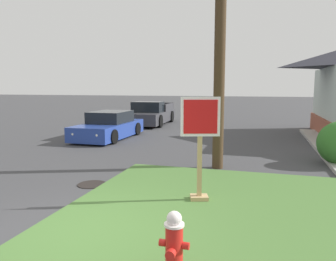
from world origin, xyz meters
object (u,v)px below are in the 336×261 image
Objects in this scene: pickup_truck_charcoal at (151,115)px; fire_hydrant at (174,244)px; parked_sedan_blue at (109,127)px; manhole_cover at (92,184)px; stop_sign at (200,149)px.

fire_hydrant is at bearing -69.89° from pickup_truck_charcoal.
pickup_truck_charcoal is at bearing 89.88° from parked_sedan_blue.
parked_sedan_blue is at bearing 113.03° from manhole_cover.
manhole_cover is 0.16× the size of parked_sedan_blue.
manhole_cover is at bearing -77.24° from pickup_truck_charcoal.
fire_hydrant is 0.15× the size of pickup_truck_charcoal.
pickup_truck_charcoal reaches higher than parked_sedan_blue.
manhole_cover is at bearing -66.97° from parked_sedan_blue.
stop_sign reaches higher than manhole_cover.
pickup_truck_charcoal is at bearing 102.76° from manhole_cover.
parked_sedan_blue is (-5.86, 10.06, 0.09)m from fire_hydrant.
stop_sign is at bearing -66.90° from pickup_truck_charcoal.
stop_sign is 3.02× the size of manhole_cover.
manhole_cover is (-2.97, 3.26, -0.45)m from fire_hydrant.
fire_hydrant is 1.14× the size of manhole_cover.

